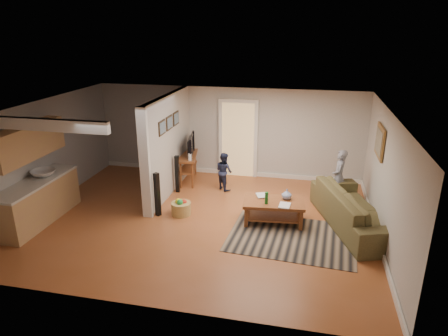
{
  "coord_description": "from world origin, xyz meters",
  "views": [
    {
      "loc": [
        2.19,
        -7.69,
        4.07
      ],
      "look_at": [
        0.43,
        0.44,
        1.1
      ],
      "focal_mm": 32.0,
      "sensor_mm": 36.0,
      "label": 1
    }
  ],
  "objects_px": {
    "child": "(336,202)",
    "tv_console": "(188,157)",
    "speaker_right": "(177,174)",
    "speaker_left": "(157,195)",
    "coffee_table": "(275,205)",
    "toddler": "(224,189)",
    "toy_basket": "(181,208)",
    "sofa": "(353,226)"
  },
  "relations": [
    {
      "from": "sofa",
      "to": "toy_basket",
      "type": "distance_m",
      "value": 3.82
    },
    {
      "from": "toy_basket",
      "to": "child",
      "type": "relative_size",
      "value": 0.34
    },
    {
      "from": "coffee_table",
      "to": "speaker_right",
      "type": "height_order",
      "value": "speaker_right"
    },
    {
      "from": "toddler",
      "to": "toy_basket",
      "type": "bearing_deg",
      "value": 111.06
    },
    {
      "from": "speaker_right",
      "to": "sofa",
      "type": "bearing_deg",
      "value": -14.85
    },
    {
      "from": "tv_console",
      "to": "speaker_left",
      "type": "relative_size",
      "value": 1.24
    },
    {
      "from": "sofa",
      "to": "coffee_table",
      "type": "relative_size",
      "value": 2.0
    },
    {
      "from": "coffee_table",
      "to": "child",
      "type": "distance_m",
      "value": 2.01
    },
    {
      "from": "child",
      "to": "toy_basket",
      "type": "bearing_deg",
      "value": -61.78
    },
    {
      "from": "speaker_left",
      "to": "toddler",
      "type": "bearing_deg",
      "value": 82.06
    },
    {
      "from": "tv_console",
      "to": "sofa",
      "type": "bearing_deg",
      "value": -34.33
    },
    {
      "from": "child",
      "to": "tv_console",
      "type": "bearing_deg",
      "value": -92.75
    },
    {
      "from": "toy_basket",
      "to": "toddler",
      "type": "bearing_deg",
      "value": 69.21
    },
    {
      "from": "tv_console",
      "to": "speaker_right",
      "type": "relative_size",
      "value": 1.3
    },
    {
      "from": "coffee_table",
      "to": "toy_basket",
      "type": "relative_size",
      "value": 3.06
    },
    {
      "from": "speaker_left",
      "to": "child",
      "type": "bearing_deg",
      "value": 45.84
    },
    {
      "from": "speaker_right",
      "to": "toddler",
      "type": "height_order",
      "value": "speaker_right"
    },
    {
      "from": "toy_basket",
      "to": "toddler",
      "type": "distance_m",
      "value": 1.81
    },
    {
      "from": "tv_console",
      "to": "toy_basket",
      "type": "relative_size",
      "value": 2.85
    },
    {
      "from": "tv_console",
      "to": "speaker_right",
      "type": "distance_m",
      "value": 0.82
    },
    {
      "from": "coffee_table",
      "to": "speaker_left",
      "type": "relative_size",
      "value": 1.33
    },
    {
      "from": "speaker_right",
      "to": "child",
      "type": "height_order",
      "value": "speaker_right"
    },
    {
      "from": "speaker_right",
      "to": "toy_basket",
      "type": "bearing_deg",
      "value": -70.25
    },
    {
      "from": "coffee_table",
      "to": "toddler",
      "type": "bearing_deg",
      "value": 132.47
    },
    {
      "from": "toy_basket",
      "to": "tv_console",
      "type": "bearing_deg",
      "value": 101.93
    },
    {
      "from": "sofa",
      "to": "speaker_right",
      "type": "distance_m",
      "value": 4.44
    },
    {
      "from": "speaker_left",
      "to": "speaker_right",
      "type": "distance_m",
      "value": 1.39
    },
    {
      "from": "coffee_table",
      "to": "tv_console",
      "type": "bearing_deg",
      "value": 142.33
    },
    {
      "from": "speaker_right",
      "to": "child",
      "type": "xyz_separation_m",
      "value": [
        4.0,
        0.23,
        -0.49
      ]
    },
    {
      "from": "sofa",
      "to": "child",
      "type": "height_order",
      "value": "child"
    },
    {
      "from": "coffee_table",
      "to": "tv_console",
      "type": "distance_m",
      "value": 3.22
    },
    {
      "from": "speaker_left",
      "to": "tv_console",
      "type": "bearing_deg",
      "value": 112.12
    },
    {
      "from": "coffee_table",
      "to": "toddler",
      "type": "xyz_separation_m",
      "value": [
        -1.47,
        1.6,
        -0.4
      ]
    },
    {
      "from": "toy_basket",
      "to": "child",
      "type": "xyz_separation_m",
      "value": [
        3.5,
        1.47,
        -0.16
      ]
    },
    {
      "from": "speaker_left",
      "to": "child",
      "type": "height_order",
      "value": "speaker_left"
    },
    {
      "from": "sofa",
      "to": "toddler",
      "type": "relative_size",
      "value": 2.73
    },
    {
      "from": "tv_console",
      "to": "toddler",
      "type": "height_order",
      "value": "tv_console"
    },
    {
      "from": "speaker_left",
      "to": "speaker_right",
      "type": "relative_size",
      "value": 1.04
    },
    {
      "from": "toy_basket",
      "to": "coffee_table",
      "type": "bearing_deg",
      "value": 2.12
    },
    {
      "from": "tv_console",
      "to": "child",
      "type": "bearing_deg",
      "value": -19.78
    },
    {
      "from": "sofa",
      "to": "tv_console",
      "type": "distance_m",
      "value": 4.65
    },
    {
      "from": "speaker_right",
      "to": "toddler",
      "type": "bearing_deg",
      "value": 19.25
    }
  ]
}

